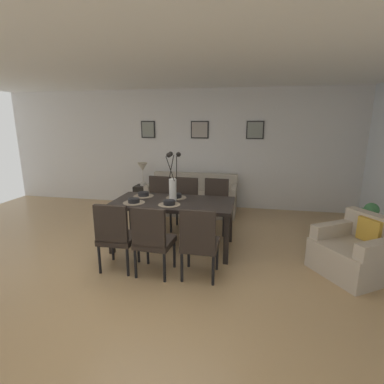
# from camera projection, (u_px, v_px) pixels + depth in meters

# --- Properties ---
(ground_plane) EXTENTS (9.00, 9.00, 0.00)m
(ground_plane) POSITION_uv_depth(u_px,v_px,m) (143.00, 272.00, 3.75)
(ground_plane) COLOR tan
(back_wall_panel) EXTENTS (9.00, 0.10, 2.60)m
(back_wall_panel) POSITION_uv_depth(u_px,v_px,m) (192.00, 149.00, 6.54)
(back_wall_panel) COLOR silver
(back_wall_panel) RESTS_ON ground
(ceiling_panel) EXTENTS (9.00, 7.20, 0.08)m
(ceiling_panel) POSITION_uv_depth(u_px,v_px,m) (146.00, 59.00, 3.50)
(ceiling_panel) COLOR white
(dining_table) EXTENTS (1.80, 0.89, 0.74)m
(dining_table) POSITION_uv_depth(u_px,v_px,m) (173.00, 206.00, 4.35)
(dining_table) COLOR black
(dining_table) RESTS_ON ground
(dining_chair_near_left) EXTENTS (0.45, 0.45, 0.92)m
(dining_chair_near_left) POSITION_uv_depth(u_px,v_px,m) (116.00, 234.00, 3.68)
(dining_chair_near_left) COLOR black
(dining_chair_near_left) RESTS_ON ground
(dining_chair_near_right) EXTENTS (0.47, 0.47, 0.92)m
(dining_chair_near_right) POSITION_uv_depth(u_px,v_px,m) (158.00, 199.00, 5.32)
(dining_chair_near_right) COLOR black
(dining_chair_near_right) RESTS_ON ground
(dining_chair_far_left) EXTENTS (0.47, 0.47, 0.92)m
(dining_chair_far_left) POSITION_uv_depth(u_px,v_px,m) (152.00, 238.00, 3.55)
(dining_chair_far_left) COLOR black
(dining_chair_far_left) RESTS_ON ground
(dining_chair_far_right) EXTENTS (0.45, 0.45, 0.92)m
(dining_chair_far_right) POSITION_uv_depth(u_px,v_px,m) (185.00, 201.00, 5.19)
(dining_chair_far_right) COLOR black
(dining_chair_far_right) RESTS_ON ground
(dining_chair_mid_left) EXTENTS (0.44, 0.44, 0.92)m
(dining_chair_mid_left) POSITION_uv_depth(u_px,v_px,m) (199.00, 240.00, 3.48)
(dining_chair_mid_left) COLOR black
(dining_chair_mid_left) RESTS_ON ground
(dining_chair_mid_right) EXTENTS (0.46, 0.46, 0.92)m
(dining_chair_mid_right) POSITION_uv_depth(u_px,v_px,m) (215.00, 203.00, 5.10)
(dining_chair_mid_right) COLOR black
(dining_chair_mid_right) RESTS_ON ground
(centerpiece_vase) EXTENTS (0.21, 0.23, 0.73)m
(centerpiece_vase) POSITION_uv_depth(u_px,v_px,m) (173.00, 183.00, 4.27)
(centerpiece_vase) COLOR silver
(centerpiece_vase) RESTS_ON dining_table
(placemat_near_left) EXTENTS (0.32, 0.32, 0.01)m
(placemat_near_left) POSITION_uv_depth(u_px,v_px,m) (134.00, 203.00, 4.24)
(placemat_near_left) COLOR #7F705B
(placemat_near_left) RESTS_ON dining_table
(bowl_near_left) EXTENTS (0.17, 0.17, 0.07)m
(bowl_near_left) POSITION_uv_depth(u_px,v_px,m) (134.00, 200.00, 4.23)
(bowl_near_left) COLOR black
(bowl_near_left) RESTS_ON dining_table
(placemat_near_right) EXTENTS (0.32, 0.32, 0.01)m
(placemat_near_right) POSITION_uv_depth(u_px,v_px,m) (144.00, 196.00, 4.62)
(placemat_near_right) COLOR #7F705B
(placemat_near_right) RESTS_ON dining_table
(bowl_near_right) EXTENTS (0.17, 0.17, 0.07)m
(bowl_near_right) POSITION_uv_depth(u_px,v_px,m) (143.00, 194.00, 4.62)
(bowl_near_right) COLOR black
(bowl_near_right) RESTS_ON dining_table
(placemat_far_left) EXTENTS (0.32, 0.32, 0.01)m
(placemat_far_left) POSITION_uv_depth(u_px,v_px,m) (169.00, 205.00, 4.14)
(placemat_far_left) COLOR #7F705B
(placemat_far_left) RESTS_ON dining_table
(bowl_far_left) EXTENTS (0.17, 0.17, 0.07)m
(bowl_far_left) POSITION_uv_depth(u_px,v_px,m) (169.00, 202.00, 4.13)
(bowl_far_left) COLOR black
(bowl_far_left) RESTS_ON dining_table
(placemat_far_right) EXTENTS (0.32, 0.32, 0.01)m
(placemat_far_right) POSITION_uv_depth(u_px,v_px,m) (176.00, 198.00, 4.52)
(placemat_far_right) COLOR #7F705B
(placemat_far_right) RESTS_ON dining_table
(bowl_far_right) EXTENTS (0.17, 0.17, 0.07)m
(bowl_far_right) POSITION_uv_depth(u_px,v_px,m) (176.00, 195.00, 4.51)
(bowl_far_right) COLOR black
(bowl_far_right) RESTS_ON dining_table
(sofa) EXTENTS (1.86, 0.84, 0.80)m
(sofa) POSITION_uv_depth(u_px,v_px,m) (193.00, 199.00, 6.23)
(sofa) COLOR #A89E8E
(sofa) RESTS_ON ground
(side_table) EXTENTS (0.36, 0.36, 0.52)m
(side_table) POSITION_uv_depth(u_px,v_px,m) (144.00, 197.00, 6.48)
(side_table) COLOR black
(side_table) RESTS_ON ground
(table_lamp) EXTENTS (0.22, 0.22, 0.51)m
(table_lamp) POSITION_uv_depth(u_px,v_px,m) (143.00, 169.00, 6.34)
(table_lamp) COLOR beige
(table_lamp) RESTS_ON side_table
(armchair) EXTENTS (1.11, 1.11, 0.75)m
(armchair) POSITION_uv_depth(u_px,v_px,m) (356.00, 252.00, 3.67)
(armchair) COLOR #B7A893
(armchair) RESTS_ON ground
(framed_picture_left) EXTENTS (0.32, 0.03, 0.38)m
(framed_picture_left) POSITION_uv_depth(u_px,v_px,m) (148.00, 129.00, 6.56)
(framed_picture_left) COLOR black
(framed_picture_center) EXTENTS (0.39, 0.03, 0.38)m
(framed_picture_center) POSITION_uv_depth(u_px,v_px,m) (200.00, 130.00, 6.33)
(framed_picture_center) COLOR black
(framed_picture_right) EXTENTS (0.37, 0.03, 0.38)m
(framed_picture_right) POSITION_uv_depth(u_px,v_px,m) (255.00, 130.00, 6.11)
(framed_picture_right) COLOR black
(potted_plant) EXTENTS (0.36, 0.36, 0.67)m
(potted_plant) POSITION_uv_depth(u_px,v_px,m) (366.00, 221.00, 4.59)
(potted_plant) COLOR silver
(potted_plant) RESTS_ON ground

